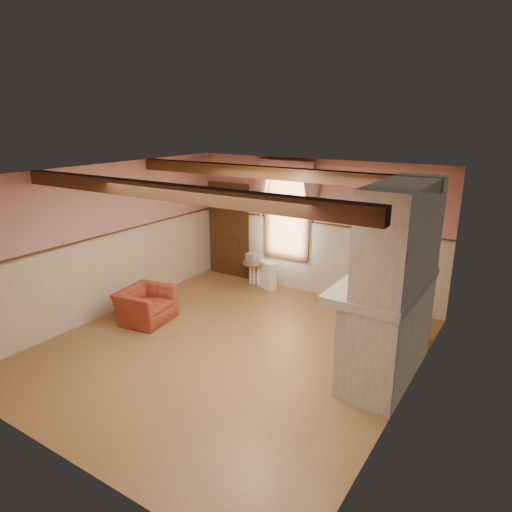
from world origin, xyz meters
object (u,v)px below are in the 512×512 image
Objects in this scene: side_table at (255,273)px; mantel_clock at (400,260)px; armchair at (146,305)px; radiator at (264,273)px; oil_lamp at (395,262)px; bowl at (387,275)px.

mantel_clock is (3.45, -1.28, 1.25)m from side_table.
mantel_clock reaches higher than armchair.
radiator is 2.50× the size of oil_lamp.
radiator is at bearing 153.74° from oil_lamp.
side_table is at bearing -144.45° from radiator.
armchair is 4.34m from bowl.
side_table is 4.12m from bowl.
bowl is (3.45, -1.91, 1.19)m from side_table.
mantel_clock is (4.13, 1.34, 1.22)m from armchair.
armchair is 4.44m from oil_lamp.
oil_lamp is (3.45, -1.55, 1.29)m from side_table.
armchair is 2.70m from side_table.
armchair is at bearing -165.56° from oil_lamp.
radiator is 3.84m from oil_lamp.
side_table is 0.21m from radiator.
mantel_clock is at bearing -80.46° from armchair.
bowl reaches higher than armchair.
oil_lamp is (0.00, 0.36, 0.09)m from bowl.
armchair is at bearing -104.44° from side_table.
radiator is (0.20, 0.05, 0.02)m from side_table.
radiator reaches higher than side_table.
oil_lamp reaches higher than bowl.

